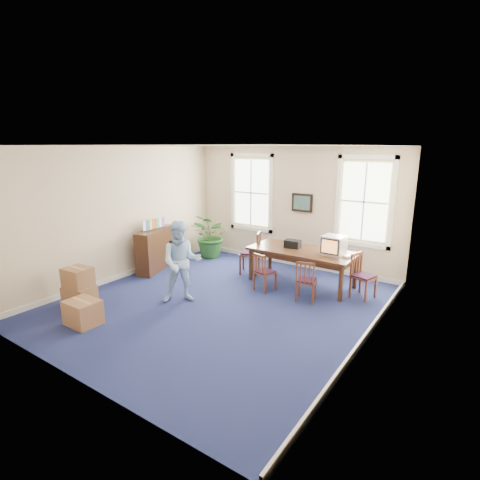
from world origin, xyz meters
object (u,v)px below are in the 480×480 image
Objects in this scene: conference_table at (302,267)px; potted_plant at (212,236)px; crt_tv at (334,245)px; man at (182,262)px; credenza at (155,250)px; chair_near_left at (265,272)px; cardboard_boxes at (90,287)px.

potted_plant is at bearing 170.98° from conference_table.
man reaches higher than crt_tv.
credenza is 1.08× the size of potted_plant.
cardboard_boxes is at bearing 60.76° from chair_near_left.
crt_tv reaches higher than credenza.
conference_table is at bearing -0.89° from credenza.
crt_tv is 0.29× the size of man.
cardboard_boxes reaches higher than conference_table.
conference_table is at bearing -9.85° from potted_plant.
crt_tv is 4.59m from credenza.
crt_tv is 0.33× the size of cardboard_boxes.
credenza reaches higher than chair_near_left.
crt_tv is 0.39× the size of potted_plant.
crt_tv is at bearing -131.77° from chair_near_left.
man is at bearing -48.48° from credenza.
man reaches higher than cardboard_boxes.
crt_tv is (0.73, 0.06, 0.63)m from conference_table.
potted_plant is at bearing -15.54° from chair_near_left.
chair_near_left is 3.18m from credenza.
chair_near_left is at bearing -27.74° from potted_plant.
conference_table is 4.85× the size of crt_tv.
credenza is at bearing -106.88° from potted_plant.
man is 1.89m from cardboard_boxes.
potted_plant reaches higher than credenza.
man is 1.14× the size of cardboard_boxes.
chair_near_left is 2.98m from potted_plant.
chair_near_left is 1.92m from man.
crt_tv is at bearing -3.05° from credenza.
conference_table is 2.89m from man.
potted_plant is (-3.87, 0.49, -0.41)m from crt_tv.
crt_tv is 0.37× the size of credenza.
conference_table is 2.78× the size of chair_near_left.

